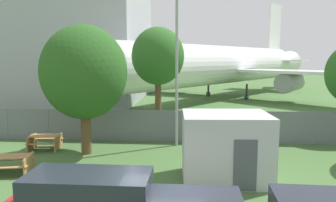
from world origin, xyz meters
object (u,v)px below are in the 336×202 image
at_px(picnic_bench_open_grass, 7,162).
at_px(tree_left_of_cabin, 84,73).
at_px(picnic_bench_near_cabin, 45,141).
at_px(airplane, 222,65).
at_px(portable_cabin, 226,147).
at_px(tree_behind_benches, 158,57).

height_order(picnic_bench_open_grass, tree_left_of_cabin, tree_left_of_cabin).
distance_m(picnic_bench_near_cabin, tree_left_of_cabin, 4.43).
bearing_deg(picnic_bench_near_cabin, airplane, 63.57).
bearing_deg(picnic_bench_open_grass, portable_cabin, -0.28).
xyz_separation_m(airplane, picnic_bench_open_grass, (-11.30, -26.53, -3.52)).
xyz_separation_m(airplane, picnic_bench_near_cabin, (-11.36, -22.85, -3.54)).
xyz_separation_m(picnic_bench_near_cabin, tree_left_of_cabin, (2.44, -0.60, 3.64)).
bearing_deg(tree_left_of_cabin, portable_cabin, -25.12).
xyz_separation_m(picnic_bench_open_grass, tree_left_of_cabin, (2.39, 3.08, 3.63)).
relative_size(tree_left_of_cabin, tree_behind_benches, 0.94).
xyz_separation_m(portable_cabin, tree_left_of_cabin, (-6.66, 3.12, 2.78)).
xyz_separation_m(airplane, tree_left_of_cabin, (-8.91, -23.45, 0.11)).
bearing_deg(tree_behind_benches, tree_left_of_cabin, -118.43).
relative_size(airplane, picnic_bench_near_cabin, 21.68).
xyz_separation_m(portable_cabin, picnic_bench_open_grass, (-9.05, 0.04, -0.85)).
distance_m(portable_cabin, tree_left_of_cabin, 7.87).
bearing_deg(portable_cabin, tree_left_of_cabin, 151.76).
bearing_deg(tree_behind_benches, airplane, 71.82).
bearing_deg(picnic_bench_open_grass, tree_left_of_cabin, 52.22).
distance_m(airplane, picnic_bench_open_grass, 29.05).
relative_size(airplane, picnic_bench_open_grass, 17.63).
bearing_deg(tree_left_of_cabin, picnic_bench_open_grass, -127.78).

